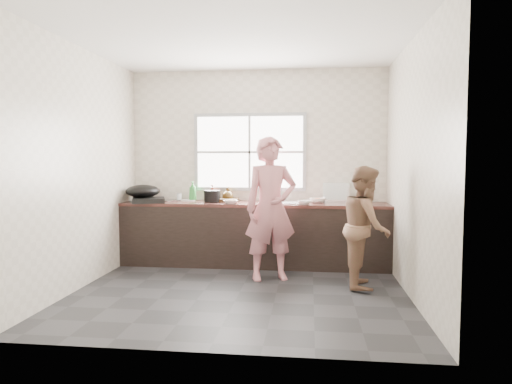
# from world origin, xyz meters

# --- Properties ---
(floor) EXTENTS (3.60, 3.20, 0.01)m
(floor) POSITION_xyz_m (0.00, 0.00, -0.01)
(floor) COLOR #252527
(floor) RESTS_ON ground
(ceiling) EXTENTS (3.60, 3.20, 0.01)m
(ceiling) POSITION_xyz_m (0.00, 0.00, 2.71)
(ceiling) COLOR silver
(ceiling) RESTS_ON wall_back
(wall_back) EXTENTS (3.60, 0.01, 2.70)m
(wall_back) POSITION_xyz_m (0.00, 1.60, 1.35)
(wall_back) COLOR beige
(wall_back) RESTS_ON ground
(wall_left) EXTENTS (0.01, 3.20, 2.70)m
(wall_left) POSITION_xyz_m (-1.80, 0.00, 1.35)
(wall_left) COLOR beige
(wall_left) RESTS_ON ground
(wall_right) EXTENTS (0.01, 3.20, 2.70)m
(wall_right) POSITION_xyz_m (1.80, 0.00, 1.35)
(wall_right) COLOR beige
(wall_right) RESTS_ON ground
(wall_front) EXTENTS (3.60, 0.01, 2.70)m
(wall_front) POSITION_xyz_m (0.00, -1.60, 1.35)
(wall_front) COLOR beige
(wall_front) RESTS_ON ground
(cabinet) EXTENTS (3.60, 0.62, 0.82)m
(cabinet) POSITION_xyz_m (0.00, 1.29, 0.41)
(cabinet) COLOR black
(cabinet) RESTS_ON floor
(countertop) EXTENTS (3.60, 0.64, 0.04)m
(countertop) POSITION_xyz_m (0.00, 1.29, 0.84)
(countertop) COLOR #3C1E18
(countertop) RESTS_ON cabinet
(sink) EXTENTS (0.55, 0.45, 0.02)m
(sink) POSITION_xyz_m (0.35, 1.29, 0.86)
(sink) COLOR silver
(sink) RESTS_ON countertop
(faucet) EXTENTS (0.02, 0.02, 0.30)m
(faucet) POSITION_xyz_m (0.35, 1.49, 1.01)
(faucet) COLOR silver
(faucet) RESTS_ON countertop
(window_frame) EXTENTS (1.60, 0.05, 1.10)m
(window_frame) POSITION_xyz_m (-0.10, 1.59, 1.55)
(window_frame) COLOR #9EA0A5
(window_frame) RESTS_ON wall_back
(window_glazing) EXTENTS (1.50, 0.01, 1.00)m
(window_glazing) POSITION_xyz_m (-0.10, 1.57, 1.55)
(window_glazing) COLOR white
(window_glazing) RESTS_ON window_frame
(woman) EXTENTS (0.68, 0.56, 1.61)m
(woman) POSITION_xyz_m (0.29, 0.57, 0.80)
(woman) COLOR #D9828A
(woman) RESTS_ON floor
(person_side) EXTENTS (0.57, 0.71, 1.38)m
(person_side) POSITION_xyz_m (1.39, 0.37, 0.69)
(person_side) COLOR brown
(person_side) RESTS_ON floor
(cutting_board) EXTENTS (0.51, 0.51, 0.04)m
(cutting_board) POSITION_xyz_m (-0.45, 1.45, 0.88)
(cutting_board) COLOR black
(cutting_board) RESTS_ON countertop
(cleaver) EXTENTS (0.22, 0.19, 0.01)m
(cleaver) POSITION_xyz_m (-0.31, 1.15, 0.90)
(cleaver) COLOR silver
(cleaver) RESTS_ON cutting_board
(bowl_mince) EXTENTS (0.25, 0.25, 0.05)m
(bowl_mince) POSITION_xyz_m (-0.29, 1.08, 0.88)
(bowl_mince) COLOR silver
(bowl_mince) RESTS_ON countertop
(bowl_crabs) EXTENTS (0.22, 0.22, 0.05)m
(bowl_crabs) POSITION_xyz_m (0.85, 1.34, 0.89)
(bowl_crabs) COLOR white
(bowl_crabs) RESTS_ON countertop
(bowl_held) EXTENTS (0.28, 0.28, 0.07)m
(bowl_held) POSITION_xyz_m (0.68, 1.08, 0.89)
(bowl_held) COLOR silver
(bowl_held) RESTS_ON countertop
(black_pot) EXTENTS (0.28, 0.28, 0.16)m
(black_pot) POSITION_xyz_m (-0.58, 1.26, 0.94)
(black_pot) COLOR black
(black_pot) RESTS_ON countertop
(plate_food) EXTENTS (0.25, 0.25, 0.02)m
(plate_food) POSITION_xyz_m (-0.96, 1.41, 0.87)
(plate_food) COLOR silver
(plate_food) RESTS_ON countertop
(bottle_green) EXTENTS (0.13, 0.13, 0.28)m
(bottle_green) POSITION_xyz_m (-0.89, 1.41, 1.00)
(bottle_green) COLOR green
(bottle_green) RESTS_ON countertop
(bottle_brown_tall) EXTENTS (0.12, 0.12, 0.21)m
(bottle_brown_tall) POSITION_xyz_m (-0.61, 1.44, 0.97)
(bottle_brown_tall) COLOR #4C2013
(bottle_brown_tall) RESTS_ON countertop
(bottle_brown_short) EXTENTS (0.15, 0.15, 0.19)m
(bottle_brown_short) POSITION_xyz_m (-0.39, 1.44, 0.95)
(bottle_brown_short) COLOR #3E2C0F
(bottle_brown_short) RESTS_ON countertop
(glass_jar) EXTENTS (0.08, 0.08, 0.10)m
(glass_jar) POSITION_xyz_m (-1.12, 1.52, 0.91)
(glass_jar) COLOR white
(glass_jar) RESTS_ON countertop
(burner) EXTENTS (0.54, 0.54, 0.06)m
(burner) POSITION_xyz_m (-1.44, 1.14, 0.89)
(burner) COLOR black
(burner) RESTS_ON countertop
(wok) EXTENTS (0.62, 0.62, 0.18)m
(wok) POSITION_xyz_m (-1.54, 1.21, 1.01)
(wok) COLOR black
(wok) RESTS_ON burner
(dish_rack) EXTENTS (0.38, 0.28, 0.27)m
(dish_rack) POSITION_xyz_m (1.12, 1.52, 0.99)
(dish_rack) COLOR silver
(dish_rack) RESTS_ON countertop
(pot_lid_left) EXTENTS (0.34, 0.34, 0.01)m
(pot_lid_left) POSITION_xyz_m (-1.25, 1.43, 0.87)
(pot_lid_left) COLOR #AAACB0
(pot_lid_left) RESTS_ON countertop
(pot_lid_right) EXTENTS (0.28, 0.28, 0.01)m
(pot_lid_right) POSITION_xyz_m (-1.21, 1.46, 0.87)
(pot_lid_right) COLOR #A2A3A9
(pot_lid_right) RESTS_ON countertop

